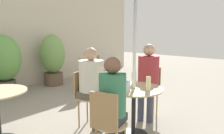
{
  "coord_description": "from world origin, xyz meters",
  "views": [
    {
      "loc": [
        -2.28,
        -1.6,
        1.5
      ],
      "look_at": [
        0.16,
        0.47,
        0.96
      ],
      "focal_mm": 35.0,
      "sensor_mm": 36.0,
      "label": 1
    }
  ],
  "objects_px": {
    "bistro_chair_2": "(107,121)",
    "seated_person_0": "(148,75)",
    "bistro_chair_0": "(150,87)",
    "beer_glass_2": "(119,81)",
    "bistro_chair_1": "(85,93)",
    "cafe_table_near": "(134,100)",
    "bistro_chair_3": "(98,67)",
    "potted_plant_1": "(4,61)",
    "beer_glass_1": "(134,78)",
    "beer_glass_3": "(128,86)",
    "bistro_chair_4": "(84,70)",
    "potted_plant_2": "(53,58)",
    "seated_person_2": "(113,100)",
    "beer_glass_0": "(148,83)",
    "seated_person_1": "(92,81)"
  },
  "relations": [
    {
      "from": "bistro_chair_2",
      "to": "seated_person_0",
      "type": "height_order",
      "value": "seated_person_0"
    },
    {
      "from": "cafe_table_near",
      "to": "seated_person_1",
      "type": "bearing_deg",
      "value": 104.46
    },
    {
      "from": "bistro_chair_1",
      "to": "bistro_chair_3",
      "type": "relative_size",
      "value": 1.0
    },
    {
      "from": "bistro_chair_0",
      "to": "bistro_chair_4",
      "type": "distance_m",
      "value": 2.05
    },
    {
      "from": "seated_person_0",
      "to": "beer_glass_0",
      "type": "height_order",
      "value": "seated_person_0"
    },
    {
      "from": "beer_glass_1",
      "to": "beer_glass_0",
      "type": "bearing_deg",
      "value": -113.75
    },
    {
      "from": "bistro_chair_1",
      "to": "cafe_table_near",
      "type": "bearing_deg",
      "value": -90.0
    },
    {
      "from": "bistro_chair_4",
      "to": "seated_person_2",
      "type": "relative_size",
      "value": 0.72
    },
    {
      "from": "bistro_chair_1",
      "to": "beer_glass_1",
      "type": "bearing_deg",
      "value": -74.95
    },
    {
      "from": "bistro_chair_4",
      "to": "beer_glass_0",
      "type": "distance_m",
      "value": 2.68
    },
    {
      "from": "beer_glass_1",
      "to": "potted_plant_2",
      "type": "xyz_separation_m",
      "value": [
        0.86,
        3.29,
        -0.05
      ]
    },
    {
      "from": "beer_glass_2",
      "to": "beer_glass_3",
      "type": "height_order",
      "value": "beer_glass_2"
    },
    {
      "from": "seated_person_1",
      "to": "beer_glass_1",
      "type": "bearing_deg",
      "value": -71.63
    },
    {
      "from": "bistro_chair_1",
      "to": "potted_plant_1",
      "type": "height_order",
      "value": "potted_plant_1"
    },
    {
      "from": "bistro_chair_2",
      "to": "seated_person_0",
      "type": "relative_size",
      "value": 0.68
    },
    {
      "from": "bistro_chair_2",
      "to": "seated_person_1",
      "type": "bearing_deg",
      "value": -50.4
    },
    {
      "from": "seated_person_0",
      "to": "cafe_table_near",
      "type": "bearing_deg",
      "value": -90.0
    },
    {
      "from": "beer_glass_0",
      "to": "beer_glass_2",
      "type": "height_order",
      "value": "beer_glass_2"
    },
    {
      "from": "beer_glass_0",
      "to": "bistro_chair_1",
      "type": "bearing_deg",
      "value": 102.98
    },
    {
      "from": "bistro_chair_2",
      "to": "beer_glass_3",
      "type": "xyz_separation_m",
      "value": [
        0.58,
        0.16,
        0.25
      ]
    },
    {
      "from": "seated_person_0",
      "to": "beer_glass_1",
      "type": "distance_m",
      "value": 0.48
    },
    {
      "from": "bistro_chair_4",
      "to": "beer_glass_3",
      "type": "relative_size",
      "value": 5.68
    },
    {
      "from": "beer_glass_2",
      "to": "potted_plant_1",
      "type": "height_order",
      "value": "potted_plant_1"
    },
    {
      "from": "bistro_chair_4",
      "to": "beer_glass_2",
      "type": "distance_m",
      "value": 2.41
    },
    {
      "from": "bistro_chair_3",
      "to": "beer_glass_3",
      "type": "distance_m",
      "value": 3.09
    },
    {
      "from": "beer_glass_3",
      "to": "potted_plant_1",
      "type": "xyz_separation_m",
      "value": [
        -0.08,
        3.43,
        0.02
      ]
    },
    {
      "from": "bistro_chair_3",
      "to": "beer_glass_2",
      "type": "distance_m",
      "value": 2.87
    },
    {
      "from": "bistro_chair_0",
      "to": "beer_glass_2",
      "type": "relative_size",
      "value": 4.55
    },
    {
      "from": "bistro_chair_0",
      "to": "seated_person_2",
      "type": "relative_size",
      "value": 0.72
    },
    {
      "from": "seated_person_2",
      "to": "potted_plant_2",
      "type": "xyz_separation_m",
      "value": [
        1.69,
        3.58,
        0.02
      ]
    },
    {
      "from": "bistro_chair_1",
      "to": "beer_glass_0",
      "type": "bearing_deg",
      "value": -91.48
    },
    {
      "from": "beer_glass_2",
      "to": "beer_glass_3",
      "type": "relative_size",
      "value": 1.25
    },
    {
      "from": "bistro_chair_4",
      "to": "potted_plant_2",
      "type": "xyz_separation_m",
      "value": [
        -0.07,
        1.19,
        0.22
      ]
    },
    {
      "from": "potted_plant_2",
      "to": "beer_glass_3",
      "type": "bearing_deg",
      "value": -109.73
    },
    {
      "from": "beer_glass_2",
      "to": "potted_plant_2",
      "type": "relative_size",
      "value": 0.14
    },
    {
      "from": "bistro_chair_0",
      "to": "beer_glass_1",
      "type": "xyz_separation_m",
      "value": [
        -0.61,
        -0.08,
        0.27
      ]
    },
    {
      "from": "bistro_chair_3",
      "to": "beer_glass_2",
      "type": "height_order",
      "value": "beer_glass_2"
    },
    {
      "from": "seated_person_2",
      "to": "beer_glass_1",
      "type": "height_order",
      "value": "seated_person_2"
    },
    {
      "from": "beer_glass_0",
      "to": "beer_glass_3",
      "type": "bearing_deg",
      "value": 144.95
    },
    {
      "from": "bistro_chair_0",
      "to": "bistro_chair_3",
      "type": "bearing_deg",
      "value": 141.76
    },
    {
      "from": "cafe_table_near",
      "to": "bistro_chair_0",
      "type": "xyz_separation_m",
      "value": [
        0.79,
        0.2,
        -0.0
      ]
    },
    {
      "from": "seated_person_0",
      "to": "beer_glass_2",
      "type": "distance_m",
      "value": 0.78
    },
    {
      "from": "seated_person_1",
      "to": "beer_glass_2",
      "type": "xyz_separation_m",
      "value": [
        0.04,
        -0.48,
        0.07
      ]
    },
    {
      "from": "bistro_chair_4",
      "to": "beer_glass_2",
      "type": "height_order",
      "value": "beer_glass_2"
    },
    {
      "from": "bistro_chair_2",
      "to": "potted_plant_2",
      "type": "distance_m",
      "value": 4.05
    },
    {
      "from": "beer_glass_3",
      "to": "cafe_table_near",
      "type": "bearing_deg",
      "value": 12.59
    },
    {
      "from": "seated_person_0",
      "to": "beer_glass_2",
      "type": "bearing_deg",
      "value": -104.77
    },
    {
      "from": "cafe_table_near",
      "to": "seated_person_1",
      "type": "distance_m",
      "value": 0.7
    },
    {
      "from": "bistro_chair_3",
      "to": "potted_plant_1",
      "type": "xyz_separation_m",
      "value": [
        -2.02,
        1.04,
        0.27
      ]
    },
    {
      "from": "bistro_chair_1",
      "to": "beer_glass_3",
      "type": "height_order",
      "value": "bistro_chair_1"
    }
  ]
}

